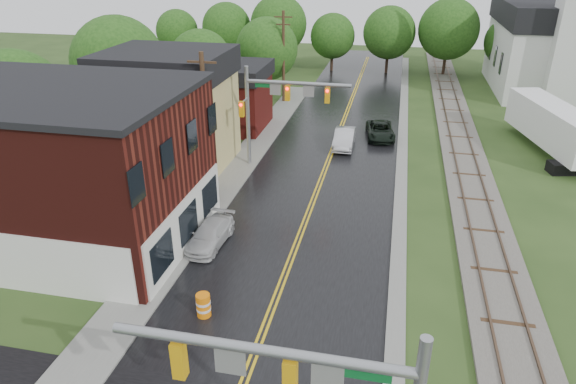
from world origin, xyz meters
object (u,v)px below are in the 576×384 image
(pickup_white, at_px, (210,235))
(utility_pole_b, at_px, (206,122))
(utility_pole_c, at_px, (283,56))
(tree_left_a, at_px, (18,104))
(church, at_px, (551,38))
(tree_left_e, at_px, (268,51))
(brick_building, at_px, (57,166))
(construction_barrel, at_px, (203,305))
(suv_dark, at_px, (380,131))
(traffic_signal_far, at_px, (277,100))
(sedan_silver, at_px, (344,138))
(semi_trailer, at_px, (553,125))
(tree_left_b, at_px, (120,65))
(tree_left_c, at_px, (202,63))

(pickup_white, bearing_deg, utility_pole_b, 113.34)
(utility_pole_c, height_order, tree_left_a, utility_pole_c)
(church, relative_size, utility_pole_c, 2.22)
(utility_pole_c, bearing_deg, pickup_white, -85.43)
(church, height_order, tree_left_e, church)
(utility_pole_b, bearing_deg, utility_pole_c, 90.00)
(church, bearing_deg, tree_left_a, -141.37)
(brick_building, distance_m, construction_barrel, 11.50)
(suv_dark, bearing_deg, pickup_white, -120.46)
(traffic_signal_far, bearing_deg, utility_pole_b, -123.68)
(utility_pole_c, bearing_deg, sedan_silver, -57.46)
(church, xyz_separation_m, tree_left_e, (-28.85, -7.84, -1.02))
(sedan_silver, bearing_deg, semi_trailer, 6.99)
(traffic_signal_far, bearing_deg, tree_left_a, -162.70)
(brick_building, height_order, tree_left_b, tree_left_b)
(church, bearing_deg, tree_left_e, -164.80)
(church, height_order, sedan_silver, church)
(church, xyz_separation_m, utility_pole_c, (-26.80, -9.74, -1.11))
(traffic_signal_far, distance_m, tree_left_b, 15.21)
(tree_left_e, xyz_separation_m, pickup_white, (4.31, -30.22, -4.23))
(suv_dark, bearing_deg, tree_left_e, 130.46)
(traffic_signal_far, bearing_deg, brick_building, -126.92)
(tree_left_a, xyz_separation_m, pickup_white, (15.31, -6.22, -4.53))
(utility_pole_b, xyz_separation_m, semi_trailer, (23.29, 12.30, -2.53))
(church, xyz_separation_m, utility_pole_b, (-26.80, -31.74, -1.11))
(brick_building, height_order, tree_left_e, brick_building)
(church, height_order, utility_pole_b, church)
(utility_pole_c, relative_size, tree_left_e, 1.10)
(church, bearing_deg, construction_barrel, -117.51)
(church, distance_m, suv_dark, 25.61)
(traffic_signal_far, bearing_deg, sedan_silver, 50.01)
(brick_building, bearing_deg, church, 50.02)
(tree_left_c, distance_m, pickup_white, 26.24)
(utility_pole_b, xyz_separation_m, pickup_white, (2.27, -6.32, -4.13))
(traffic_signal_far, height_order, tree_left_e, tree_left_e)
(tree_left_c, bearing_deg, tree_left_b, -116.56)
(utility_pole_b, distance_m, utility_pole_c, 22.00)
(brick_building, bearing_deg, suv_dark, 51.16)
(tree_left_b, bearing_deg, semi_trailer, 4.00)
(church, xyz_separation_m, construction_barrel, (-22.77, -43.74, -5.29))
(utility_pole_c, xyz_separation_m, suv_dark, (10.30, -9.15, -4.07))
(tree_left_a, xyz_separation_m, sedan_silver, (20.65, 10.19, -4.39))
(pickup_white, bearing_deg, tree_left_c, 114.65)
(suv_dark, height_order, pickup_white, suv_dark)
(traffic_signal_far, bearing_deg, tree_left_c, 128.82)
(utility_pole_c, bearing_deg, suv_dark, -41.62)
(suv_dark, distance_m, semi_trailer, 13.10)
(tree_left_e, bearing_deg, church, 15.20)
(sedan_silver, relative_size, semi_trailer, 0.37)
(traffic_signal_far, distance_m, tree_left_c, 16.56)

